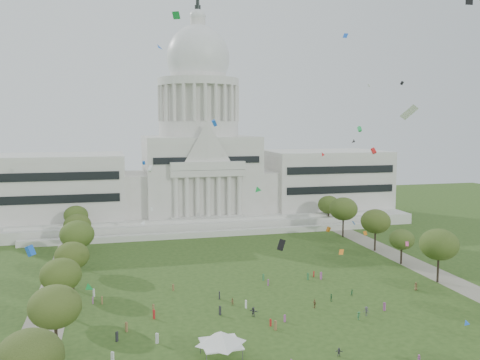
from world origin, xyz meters
name	(u,v)px	position (x,y,z in m)	size (l,w,h in m)	color
ground	(295,326)	(0.00, 0.00, 0.00)	(400.00, 400.00, 0.00)	#2C4919
capitol	(199,166)	(0.00, 113.59, 22.30)	(160.00, 64.50, 91.30)	silver
path_left	(54,296)	(-48.00, 30.00, 0.02)	(8.00, 160.00, 0.04)	gray
path_right	(421,267)	(48.00, 30.00, 0.02)	(8.00, 160.00, 0.04)	gray
row_tree_l_0	(30,357)	(-45.26, -21.68, 8.95)	(8.85, 8.85, 12.59)	black
row_tree_l_1	(55,307)	(-44.07, -2.96, 8.95)	(8.86, 8.86, 12.59)	black
row_tree_l_2	(61,275)	(-45.04, 17.30, 8.51)	(8.42, 8.42, 11.97)	black
row_tree_r_2	(439,244)	(44.17, 17.44, 9.66)	(9.55, 9.55, 13.58)	black
row_tree_l_3	(72,256)	(-44.09, 33.92, 8.21)	(8.12, 8.12, 11.55)	black
row_tree_r_3	(402,239)	(44.40, 34.48, 7.08)	(7.01, 7.01, 9.98)	black
row_tree_l_4	(77,234)	(-44.08, 52.42, 9.39)	(9.29, 9.29, 13.21)	black
row_tree_r_4	(376,221)	(44.76, 50.04, 9.29)	(9.19, 9.19, 13.06)	black
row_tree_l_5	(77,225)	(-45.22, 71.01, 8.42)	(8.33, 8.33, 11.85)	black
row_tree_r_5	(343,209)	(43.49, 70.19, 9.93)	(9.82, 9.82, 13.96)	black
row_tree_l_6	(76,215)	(-46.87, 89.14, 8.27)	(8.19, 8.19, 11.64)	black
row_tree_r_6	(329,205)	(45.96, 88.13, 8.51)	(8.42, 8.42, 11.97)	black
event_tent	(221,337)	(-17.14, -10.39, 3.92)	(9.33, 9.33, 5.05)	#4C4C4C
person_0	(416,286)	(35.37, 13.32, 0.95)	(0.93, 0.60, 1.90)	olive
person_2	(352,293)	(18.81, 13.38, 0.77)	(0.75, 0.46, 1.54)	#33723F
person_3	(366,311)	(16.07, 1.45, 0.98)	(1.27, 0.65, 1.96)	#4C4C51
person_4	(314,303)	(7.42, 8.33, 0.95)	(1.11, 0.61, 1.90)	olive
person_5	(253,312)	(-6.70, 6.79, 0.99)	(1.83, 0.72, 1.97)	#4C4C51
person_6	(419,359)	(14.49, -19.63, 0.75)	(0.73, 0.47, 1.49)	#994C8C
person_8	(232,302)	(-9.46, 14.23, 0.78)	(0.76, 0.47, 1.56)	olive
person_9	(359,316)	(13.50, -0.26, 0.88)	(1.13, 0.58, 1.75)	#33723F
person_10	(331,298)	(12.58, 11.14, 0.86)	(1.01, 0.55, 1.72)	#33723F
person_11	(339,352)	(2.69, -14.06, 0.73)	(1.36, 0.54, 1.47)	#4C4C51
distant_crowd	(213,305)	(-13.95, 12.89, 0.89)	(60.76, 36.88, 1.91)	#26262B
kite_swarm	(304,182)	(4.81, 8.56, 27.51)	(83.79, 105.13, 61.80)	white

